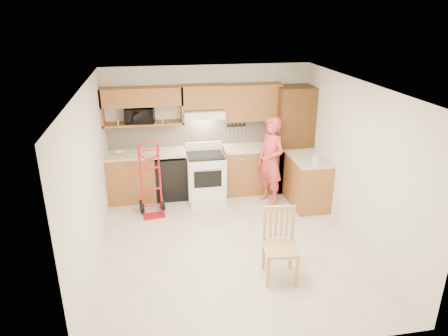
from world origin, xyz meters
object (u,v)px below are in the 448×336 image
object	(u,v)px
person	(271,161)
hand_truck	(151,182)
microwave	(140,115)
range	(206,174)
dining_chair	(281,246)

from	to	relation	value
person	hand_truck	xyz separation A→B (m)	(-2.21, -0.12, -0.20)
microwave	hand_truck	bearing A→B (deg)	-74.75
microwave	range	size ratio (longest dim) A/B	0.50
range	microwave	bearing A→B (deg)	161.36
person	hand_truck	size ratio (longest dim) A/B	1.32
range	dining_chair	bearing A→B (deg)	-76.24
range	person	size ratio (longest dim) A/B	0.63
range	hand_truck	bearing A→B (deg)	-156.23
microwave	hand_truck	size ratio (longest dim) A/B	0.41
hand_truck	dining_chair	xyz separation A→B (m)	(1.69, -2.21, -0.13)
microwave	person	xyz separation A→B (m)	(2.34, -0.74, -0.80)
range	person	world-z (taller)	person
person	range	bearing A→B (deg)	-129.83
microwave	person	world-z (taller)	microwave
person	dining_chair	bearing A→B (deg)	-36.22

